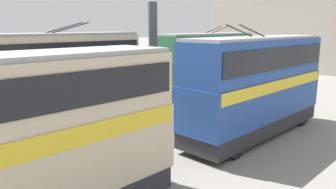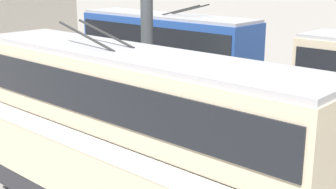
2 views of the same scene
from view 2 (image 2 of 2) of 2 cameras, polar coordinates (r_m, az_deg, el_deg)
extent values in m
cylinder|color=#42474C|center=(18.39, -2.52, 2.75)|extent=(0.48, 0.48, 6.98)
cube|color=#333338|center=(19.43, -2.40, -7.23)|extent=(0.86, 0.86, 0.08)
cylinder|color=black|center=(18.92, 17.99, -7.20)|extent=(0.97, 0.30, 0.97)
cube|color=black|center=(19.76, 16.19, -0.38)|extent=(0.12, 2.30, 1.40)
cylinder|color=black|center=(27.59, -4.36, 0.58)|extent=(1.01, 0.30, 1.01)
cylinder|color=black|center=(26.24, -7.69, -0.28)|extent=(1.01, 0.30, 1.01)
cylinder|color=black|center=(23.15, 7.78, -2.40)|extent=(1.01, 0.30, 1.01)
cylinder|color=black|center=(21.53, 4.59, -3.67)|extent=(1.01, 0.30, 1.01)
cube|color=#28282D|center=(24.36, -0.27, -0.96)|extent=(9.87, 2.45, 0.78)
cube|color=#234793|center=(24.00, -0.28, 2.33)|extent=(10.07, 2.50, 2.10)
cube|color=yellow|center=(23.84, -0.28, 4.14)|extent=(9.76, 2.54, 0.55)
cube|color=#234793|center=(23.63, -0.28, 7.09)|extent=(9.97, 2.43, 1.93)
cube|color=black|center=(23.62, -0.29, 7.32)|extent=(9.66, 2.51, 1.06)
cube|color=#9E9EA3|center=(23.51, -0.29, 9.59)|extent=(9.87, 2.25, 0.14)
cube|color=black|center=(27.49, -7.96, 4.29)|extent=(0.12, 2.30, 1.34)
cylinder|color=#282828|center=(22.91, 2.67, 10.33)|extent=(2.35, 0.07, 0.65)
cylinder|color=#282828|center=(22.38, 1.51, 10.23)|extent=(2.35, 0.07, 0.65)
cylinder|color=black|center=(17.34, -11.10, -8.72)|extent=(1.01, 0.30, 1.01)
cylinder|color=black|center=(16.31, -17.09, -10.73)|extent=(1.01, 0.30, 1.01)
cube|color=beige|center=(13.12, -4.17, -8.53)|extent=(11.47, 2.50, 2.25)
cube|color=silver|center=(12.81, -4.25, -5.04)|extent=(11.13, 2.54, 0.55)
cube|color=beige|center=(12.43, -4.36, 0.30)|extent=(11.36, 2.43, 1.92)
cube|color=black|center=(12.41, -4.36, 0.73)|extent=(11.01, 2.51, 1.05)
cube|color=#9E9EA3|center=(12.21, -4.45, 4.97)|extent=(11.24, 2.25, 0.14)
cylinder|color=#282828|center=(13.44, -7.63, 7.38)|extent=(2.35, 0.07, 0.65)
cylinder|color=#282828|center=(13.01, -10.00, 7.03)|extent=(2.35, 0.07, 0.65)
cube|color=tan|center=(14.58, 2.44, -10.51)|extent=(0.39, 0.48, 0.69)
sphere|color=tan|center=(14.39, 2.46, -8.88)|extent=(0.22, 0.22, 0.22)
cube|color=#2D2D33|center=(17.44, 3.18, -8.67)|extent=(0.35, 0.36, 0.80)
cube|color=beige|center=(17.15, 3.22, -6.37)|extent=(0.46, 0.48, 0.70)
sphere|color=#A37A5B|center=(16.98, 3.25, -4.91)|extent=(0.23, 0.23, 0.23)
cylinder|color=#933828|center=(18.39, -6.26, -7.25)|extent=(0.53, 0.53, 0.91)
cylinder|color=#933828|center=(18.39, -6.26, -7.25)|extent=(0.56, 0.56, 0.04)
camera|label=1|loc=(25.82, 41.12, 7.70)|focal=35.00mm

